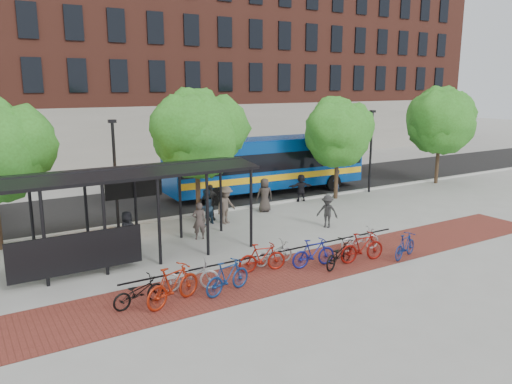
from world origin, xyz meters
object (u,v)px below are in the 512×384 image
bike_6 (274,253)px  pedestrian_5 (301,188)px  bike_9 (362,247)px  tree_c (338,130)px  bike_7 (314,253)px  pedestrian_2 (206,207)px  bus_shelter (116,184)px  tree_d (441,118)px  pedestrian_1 (199,221)px  bike_2 (190,276)px  bike_8 (339,254)px  pedestrian_3 (226,205)px  pedestrian_4 (210,202)px  pedestrian_0 (127,230)px  bus (267,162)px  lamp_post_left (115,172)px  bike_1 (173,285)px  lamp_post_right (371,149)px  bike_3 (228,277)px  bike_11 (405,246)px  pedestrian_6 (265,195)px  bike_0 (139,292)px  pedestrian_9 (327,211)px  bike_5 (262,257)px  tree_b (198,131)px  bike_10 (360,239)px  pedestrian_7 (336,183)px

bike_6 → pedestrian_5: (7.14, 7.90, 0.35)m
bike_9 → tree_c: bearing=-27.8°
bike_7 → pedestrian_2: 7.32m
bus_shelter → tree_d: tree_d is taller
tree_c → pedestrian_1: 11.40m
bike_7 → bike_2: bearing=92.0°
pedestrian_5 → bike_8: bearing=74.0°
pedestrian_3 → pedestrian_4: 1.05m
pedestrian_0 → pedestrian_2: size_ratio=0.92×
tree_d → bus: tree_d is taller
bike_9 → pedestrian_5: (4.10, 9.43, 0.21)m
pedestrian_1 → lamp_post_left: bearing=-35.6°
bike_1 → pedestrian_0: 5.99m
bus → lamp_post_left: bearing=-160.7°
lamp_post_right → pedestrian_2: 12.35m
bike_3 → bike_11: size_ratio=1.12×
tree_c → tree_d: tree_d is taller
bike_9 → pedestrian_6: bearing=1.1°
bike_7 → pedestrian_6: (2.90, 7.94, 0.36)m
bus_shelter → bike_11: bus_shelter is taller
tree_d → bike_9: bearing=-149.8°
bike_3 → pedestrian_3: pedestrian_3 is taller
pedestrian_4 → pedestrian_1: bearing=-115.6°
lamp_post_right → pedestrian_5: (-5.22, 0.20, -1.95)m
bike_0 → pedestrian_4: pedestrian_4 is taller
tree_d → pedestrian_9: tree_d is taller
bike_5 → pedestrian_4: size_ratio=0.97×
pedestrian_1 → tree_d: bearing=-154.3°
bus_shelter → pedestrian_1: size_ratio=6.39×
bike_5 → pedestrian_5: pedestrian_5 is taller
pedestrian_1 → tree_c: bearing=-146.8°
lamp_post_left → tree_b: bearing=-3.5°
tree_c → bike_6: 12.56m
bike_3 → pedestrian_1: 6.02m
lamp_post_left → bike_10: size_ratio=2.90×
pedestrian_3 → pedestrian_4: (-0.37, 0.99, -0.02)m
pedestrian_1 → pedestrian_2: bearing=-106.8°
bike_2 → bike_5: (2.94, 0.20, 0.03)m
pedestrian_9 → bike_6: bearing=-96.0°
bike_8 → bike_1: bearing=67.1°
tree_c → bike_7: size_ratio=3.28×
bike_3 → bike_10: bearing=-96.1°
pedestrian_7 → tree_b: bearing=-28.3°
bike_0 → pedestrian_3: (6.69, 6.81, 0.48)m
bike_3 → bike_7: 3.88m
bus_shelter → tree_b: bearing=36.2°
tree_b → bike_0: bearing=-125.8°
bus_shelter → pedestrian_2: bearing=27.9°
bike_1 → bike_2: bearing=-70.8°
pedestrian_5 → pedestrian_4: bearing=21.7°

